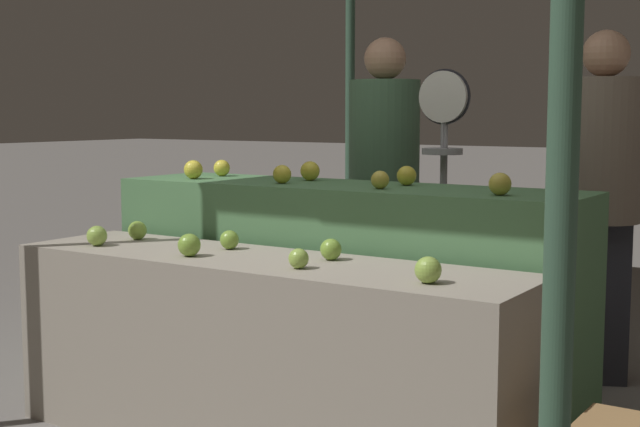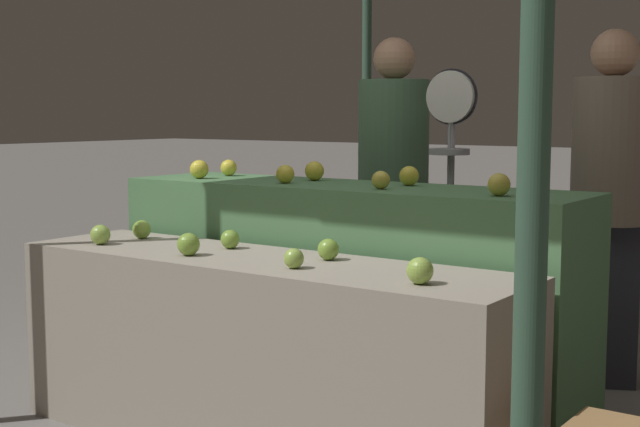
% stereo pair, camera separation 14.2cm
% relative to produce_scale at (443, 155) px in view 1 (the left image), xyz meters
% --- Properties ---
extents(display_counter_front, '(2.15, 0.55, 0.75)m').
position_rel_produce_scale_xyz_m(display_counter_front, '(-0.15, -1.30, -0.73)').
color(display_counter_front, gray).
rests_on(display_counter_front, ground_plane).
extents(display_counter_back, '(2.15, 0.55, 1.00)m').
position_rel_produce_scale_xyz_m(display_counter_back, '(-0.15, -0.70, -0.60)').
color(display_counter_back, '#4C7A4C').
rests_on(display_counter_back, ground_plane).
extents(apple_front_0, '(0.09, 0.09, 0.09)m').
position_rel_produce_scale_xyz_m(apple_front_0, '(-0.92, -1.42, -0.31)').
color(apple_front_0, '#8EB247').
rests_on(apple_front_0, display_counter_front).
extents(apple_front_1, '(0.09, 0.09, 0.09)m').
position_rel_produce_scale_xyz_m(apple_front_1, '(-0.41, -1.41, -0.30)').
color(apple_front_1, '#7AA338').
rests_on(apple_front_1, display_counter_front).
extents(apple_front_2, '(0.07, 0.07, 0.07)m').
position_rel_produce_scale_xyz_m(apple_front_2, '(0.10, -1.41, -0.31)').
color(apple_front_2, '#8EB247').
rests_on(apple_front_2, display_counter_front).
extents(apple_front_3, '(0.09, 0.09, 0.09)m').
position_rel_produce_scale_xyz_m(apple_front_3, '(0.61, -1.40, -0.30)').
color(apple_front_3, '#8EB247').
rests_on(apple_front_3, display_counter_front).
extents(apple_front_4, '(0.08, 0.08, 0.08)m').
position_rel_produce_scale_xyz_m(apple_front_4, '(-0.91, -1.19, -0.31)').
color(apple_front_4, '#84AD3D').
rests_on(apple_front_4, display_counter_front).
extents(apple_front_5, '(0.08, 0.08, 0.08)m').
position_rel_produce_scale_xyz_m(apple_front_5, '(-0.40, -1.18, -0.31)').
color(apple_front_5, '#7AA338').
rests_on(apple_front_5, display_counter_front).
extents(apple_front_6, '(0.08, 0.08, 0.08)m').
position_rel_produce_scale_xyz_m(apple_front_6, '(0.10, -1.19, -0.31)').
color(apple_front_6, '#7AA338').
rests_on(apple_front_6, display_counter_front).
extents(apple_back_0, '(0.09, 0.09, 0.09)m').
position_rel_produce_scale_xyz_m(apple_back_0, '(-0.91, -0.81, -0.06)').
color(apple_back_0, gold).
rests_on(apple_back_0, display_counter_back).
extents(apple_back_1, '(0.08, 0.08, 0.08)m').
position_rel_produce_scale_xyz_m(apple_back_1, '(-0.40, -0.80, -0.06)').
color(apple_back_1, gold).
rests_on(apple_back_1, display_counter_back).
extents(apple_back_2, '(0.08, 0.08, 0.08)m').
position_rel_produce_scale_xyz_m(apple_back_2, '(0.10, -0.81, -0.07)').
color(apple_back_2, gold).
rests_on(apple_back_2, display_counter_back).
extents(apple_back_3, '(0.09, 0.09, 0.09)m').
position_rel_produce_scale_xyz_m(apple_back_3, '(0.62, -0.81, -0.06)').
color(apple_back_3, gold).
rests_on(apple_back_3, display_counter_back).
extents(apple_back_4, '(0.08, 0.08, 0.08)m').
position_rel_produce_scale_xyz_m(apple_back_4, '(-0.92, -0.59, -0.06)').
color(apple_back_4, gold).
rests_on(apple_back_4, display_counter_back).
extents(apple_back_5, '(0.09, 0.09, 0.09)m').
position_rel_produce_scale_xyz_m(apple_back_5, '(-0.39, -0.59, -0.06)').
color(apple_back_5, gold).
rests_on(apple_back_5, display_counter_back).
extents(apple_back_6, '(0.08, 0.08, 0.08)m').
position_rel_produce_scale_xyz_m(apple_back_6, '(0.11, -0.60, -0.06)').
color(apple_back_6, gold).
rests_on(apple_back_6, display_counter_back).
extents(produce_scale, '(0.27, 0.20, 1.52)m').
position_rel_produce_scale_xyz_m(produce_scale, '(0.00, 0.00, 0.00)').
color(produce_scale, '#99999E').
rests_on(produce_scale, ground_plane).
extents(person_vendor_at_scale, '(0.50, 0.50, 1.71)m').
position_rel_produce_scale_xyz_m(person_vendor_at_scale, '(-0.45, 0.22, -0.12)').
color(person_vendor_at_scale, '#2D2D38').
rests_on(person_vendor_at_scale, ground_plane).
extents(person_customer_left, '(0.49, 0.49, 1.70)m').
position_rel_produce_scale_xyz_m(person_customer_left, '(0.70, 0.29, -0.12)').
color(person_customer_left, '#2D2D38').
rests_on(person_customer_left, ground_plane).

